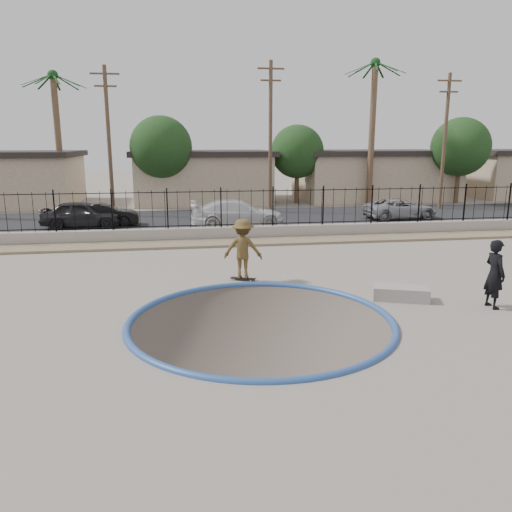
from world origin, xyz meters
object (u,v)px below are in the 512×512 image
object	(u,v)px
skater	(243,252)
car_d	(400,209)
videographer	(495,274)
skateboard	(243,279)
car_a	(82,214)
concrete_ledge	(401,293)
car_c	(238,214)
car_b	(103,215)

from	to	relation	value
skater	car_d	distance (m)	16.40
videographer	skater	bearing A→B (deg)	54.44
skateboard	car_a	world-z (taller)	car_a
concrete_ledge	car_c	world-z (taller)	car_c
skater	car_a	distance (m)	13.78
skateboard	videographer	world-z (taller)	videographer
car_b	skater	bearing A→B (deg)	-156.81
skateboard	car_a	xyz separation A→B (m)	(-7.19, 11.75, 0.70)
concrete_ledge	videographer	bearing A→B (deg)	-25.18
car_a	car_d	world-z (taller)	car_a
car_c	skateboard	bearing A→B (deg)	174.06
car_b	car_d	world-z (taller)	car_b
car_b	car_a	bearing A→B (deg)	99.28
skater	skateboard	world-z (taller)	skater
car_c	car_d	bearing A→B (deg)	-81.45
skateboard	car_b	distance (m)	13.49
car_b	skateboard	bearing A→B (deg)	-156.81
videographer	concrete_ledge	size ratio (longest dim) A/B	1.22
car_a	car_b	world-z (taller)	car_a
concrete_ledge	car_c	bearing A→B (deg)	103.52
skater	videographer	world-z (taller)	skater
concrete_ledge	car_d	xyz separation A→B (m)	(6.84, 14.85, 0.45)
concrete_ledge	car_a	world-z (taller)	car_a
videographer	car_c	distance (m)	15.42
concrete_ledge	car_b	size ratio (longest dim) A/B	0.42
car_b	car_c	bearing A→B (deg)	-105.51
concrete_ledge	car_c	xyz separation A→B (m)	(-3.21, 13.36, 0.57)
car_a	skater	bearing A→B (deg)	-146.72
videographer	car_a	size ratio (longest dim) A/B	0.46
skateboard	car_c	world-z (taller)	car_c
skater	car_a	bearing A→B (deg)	-43.14
car_a	car_c	size ratio (longest dim) A/B	0.84
skateboard	car_d	bearing A→B (deg)	70.42
videographer	concrete_ledge	distance (m)	2.60
car_b	car_c	size ratio (longest dim) A/B	0.75
videographer	car_b	size ratio (longest dim) A/B	0.52
skater	concrete_ledge	xyz separation A→B (m)	(4.33, -2.85, -0.80)
car_a	videographer	bearing A→B (deg)	-136.87
car_d	skateboard	bearing A→B (deg)	131.06
skater	car_c	world-z (taller)	skater
skater	concrete_ledge	size ratio (longest dim) A/B	1.24
skater	car_a	xyz separation A→B (m)	(-7.19, 11.75, -0.23)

